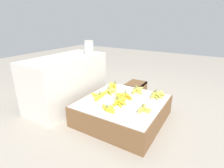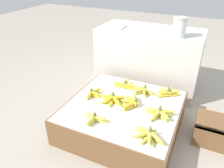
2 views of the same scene
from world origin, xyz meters
name	(u,v)px [view 2 (image 2 of 2)]	position (x,y,z in m)	size (l,w,h in m)	color
ground_plane	(123,127)	(0.00, 0.00, 0.00)	(10.00, 10.00, 0.00)	#A89E8E
display_platform	(123,116)	(0.00, 0.00, 0.13)	(0.95, 0.93, 0.25)	brown
back_vendor_table	(148,59)	(-0.05, 0.86, 0.34)	(1.13, 0.55, 0.69)	beige
wooden_crate	(215,131)	(0.75, 0.17, 0.11)	(0.32, 0.26, 0.21)	brown
banana_bunch_front_midleft	(94,118)	(-0.12, -0.31, 0.28)	(0.21, 0.15, 0.10)	#DBCC4C
banana_bunch_front_right	(149,135)	(0.31, -0.30, 0.28)	(0.25, 0.18, 0.10)	gold
banana_bunch_middle_left	(93,93)	(-0.31, 0.01, 0.28)	(0.12, 0.20, 0.09)	yellow
banana_bunch_middle_midleft	(112,99)	(-0.11, 0.00, 0.28)	(0.23, 0.18, 0.11)	yellow
banana_bunch_middle_midright	(131,102)	(0.06, 0.02, 0.28)	(0.18, 0.26, 0.10)	gold
banana_bunch_middle_right	(160,113)	(0.32, -0.03, 0.29)	(0.24, 0.18, 0.11)	#DBCC4C
banana_bunch_back_midleft	(125,84)	(-0.10, 0.28, 0.28)	(0.25, 0.17, 0.10)	gold
banana_bunch_back_midright	(143,91)	(0.09, 0.25, 0.28)	(0.22, 0.15, 0.10)	gold
banana_bunch_back_right	(168,92)	(0.31, 0.31, 0.29)	(0.21, 0.19, 0.11)	gold
glass_jar	(179,27)	(0.27, 0.70, 0.78)	(0.13, 0.13, 0.19)	silver
foam_tray_white	(115,26)	(-0.43, 0.77, 0.70)	(0.22, 0.17, 0.02)	white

